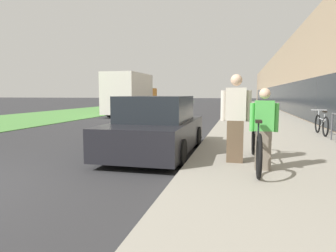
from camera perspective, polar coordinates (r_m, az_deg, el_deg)
The scene contains 10 objects.
sidewalk_slab at distance 24.33m, azimuth 16.26°, elevation 2.38°, with size 4.51×70.00×0.13m.
storefront_facade at distance 33.37m, azimuth 28.45°, elevation 7.63°, with size 10.01×70.00×5.72m.
lawn_strip at distance 31.14m, azimuth -11.26°, elevation 3.18°, with size 7.45×70.00×0.03m.
tandem_bicycle at distance 6.26m, azimuth 16.39°, elevation -3.42°, with size 0.52×2.85×0.97m.
person_rider at distance 5.86m, azimuth 17.76°, elevation -0.56°, with size 0.52×0.20×1.53m.
person_bystander at distance 6.35m, azimuth 12.74°, elevation 1.42°, with size 0.62×0.24×1.82m.
bike_rack_hoop at distance 10.31m, azimuth 29.18°, elevation 0.30°, with size 0.05×0.60×0.84m.
cruiser_bike_nearest at distance 11.76m, azimuth 27.19°, elevation 0.29°, with size 0.52×1.72×0.86m.
parked_sedan_curbside at distance 7.70m, azimuth -2.26°, elevation -0.38°, with size 1.95×4.09×1.49m.
moving_truck at distance 21.43m, azimuth -7.07°, elevation 5.90°, with size 2.25×6.04×2.94m.
Camera 1 is at (4.98, -3.25, 1.55)m, focal length 32.00 mm.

